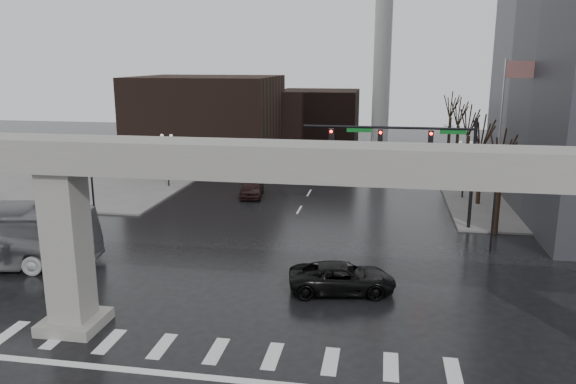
# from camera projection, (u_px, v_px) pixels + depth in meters

# --- Properties ---
(ground) EXTENTS (160.00, 160.00, 0.00)m
(ground) POSITION_uv_depth(u_px,v_px,m) (223.00, 340.00, 24.44)
(ground) COLOR black
(ground) RESTS_ON ground
(sidewalk_nw) EXTENTS (28.00, 36.00, 0.15)m
(sidewalk_nw) POSITION_uv_depth(u_px,v_px,m) (90.00, 167.00, 63.25)
(sidewalk_nw) COLOR slate
(sidewalk_nw) RESTS_ON ground
(elevated_guideway) EXTENTS (48.00, 2.60, 8.70)m
(elevated_guideway) POSITION_uv_depth(u_px,v_px,m) (249.00, 187.00, 22.64)
(elevated_guideway) COLOR gray
(elevated_guideway) RESTS_ON ground
(building_far_left) EXTENTS (16.00, 14.00, 10.00)m
(building_far_left) POSITION_uv_depth(u_px,v_px,m) (207.00, 120.00, 65.88)
(building_far_left) COLOR black
(building_far_left) RESTS_ON ground
(building_far_mid) EXTENTS (10.00, 10.00, 8.00)m
(building_far_mid) POSITION_uv_depth(u_px,v_px,m) (319.00, 121.00, 73.71)
(building_far_mid) COLOR black
(building_far_mid) RESTS_ON ground
(smokestack) EXTENTS (3.60, 3.60, 30.00)m
(smokestack) POSITION_uv_depth(u_px,v_px,m) (383.00, 46.00, 64.48)
(smokestack) COLOR #BABBB6
(smokestack) RESTS_ON ground
(signal_mast_arm) EXTENTS (12.12, 0.43, 8.00)m
(signal_mast_arm) POSITION_uv_depth(u_px,v_px,m) (418.00, 148.00, 39.63)
(signal_mast_arm) COLOR black
(signal_mast_arm) RESTS_ON ground
(flagpole_assembly) EXTENTS (2.06, 0.12, 12.00)m
(flagpole_assembly) POSITION_uv_depth(u_px,v_px,m) (505.00, 120.00, 41.27)
(flagpole_assembly) COLOR silver
(flagpole_assembly) RESTS_ON ground
(lamp_right_0) EXTENTS (1.22, 0.32, 5.11)m
(lamp_right_0) POSITION_uv_depth(u_px,v_px,m) (495.00, 199.00, 34.83)
(lamp_right_0) COLOR black
(lamp_right_0) RESTS_ON ground
(lamp_right_1) EXTENTS (1.22, 0.32, 5.11)m
(lamp_right_1) POSITION_uv_depth(u_px,v_px,m) (465.00, 160.00, 48.25)
(lamp_right_1) COLOR black
(lamp_right_1) RESTS_ON ground
(lamp_right_2) EXTENTS (1.22, 0.32, 5.11)m
(lamp_right_2) POSITION_uv_depth(u_px,v_px,m) (448.00, 138.00, 61.68)
(lamp_right_2) COLOR black
(lamp_right_2) RESTS_ON ground
(lamp_left_0) EXTENTS (1.22, 0.32, 5.11)m
(lamp_left_0) POSITION_uv_depth(u_px,v_px,m) (92.00, 183.00, 39.30)
(lamp_left_0) COLOR black
(lamp_left_0) RESTS_ON ground
(lamp_left_1) EXTENTS (1.22, 0.32, 5.11)m
(lamp_left_1) POSITION_uv_depth(u_px,v_px,m) (167.00, 151.00, 52.72)
(lamp_left_1) COLOR black
(lamp_left_1) RESTS_ON ground
(lamp_left_2) EXTENTS (1.22, 0.32, 5.11)m
(lamp_left_2) POSITION_uv_depth(u_px,v_px,m) (212.00, 133.00, 66.15)
(lamp_left_2) COLOR black
(lamp_left_2) RESTS_ON ground
(tree_right_0) EXTENTS (1.09, 1.58, 7.50)m
(tree_right_0) POSITION_uv_depth(u_px,v_px,m) (499.00, 195.00, 38.67)
(tree_right_0) COLOR black
(tree_right_0) RESTS_ON ground
(tree_right_1) EXTENTS (1.09, 1.61, 7.67)m
(tree_right_1) POSITION_uv_depth(u_px,v_px,m) (480.00, 172.00, 46.32)
(tree_right_1) COLOR black
(tree_right_1) RESTS_ON ground
(tree_right_2) EXTENTS (1.10, 1.63, 7.85)m
(tree_right_2) POSITION_uv_depth(u_px,v_px,m) (467.00, 155.00, 53.98)
(tree_right_2) COLOR black
(tree_right_2) RESTS_ON ground
(tree_right_3) EXTENTS (1.11, 1.66, 8.02)m
(tree_right_3) POSITION_uv_depth(u_px,v_px,m) (457.00, 143.00, 61.63)
(tree_right_3) COLOR black
(tree_right_3) RESTS_ON ground
(tree_right_4) EXTENTS (1.12, 1.69, 8.19)m
(tree_right_4) POSITION_uv_depth(u_px,v_px,m) (450.00, 133.00, 69.29)
(tree_right_4) COLOR black
(tree_right_4) RESTS_ON ground
(pickup_truck) EXTENTS (5.92, 3.46, 1.55)m
(pickup_truck) POSITION_uv_depth(u_px,v_px,m) (342.00, 278.00, 29.30)
(pickup_truck) COLOR black
(pickup_truck) RESTS_ON ground
(far_car) EXTENTS (2.51, 4.91, 1.60)m
(far_car) POSITION_uv_depth(u_px,v_px,m) (252.00, 187.00, 49.85)
(far_car) COLOR black
(far_car) RESTS_ON ground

